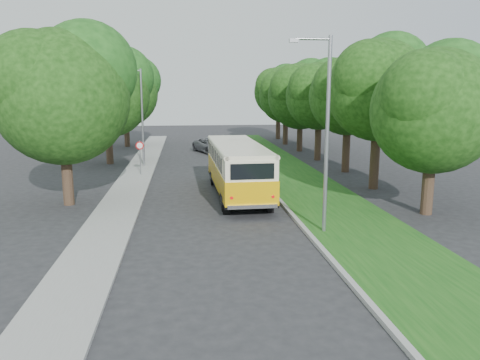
{
  "coord_description": "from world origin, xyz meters",
  "views": [
    {
      "loc": [
        -1.39,
        -20.74,
        5.91
      ],
      "look_at": [
        1.3,
        2.0,
        1.5
      ],
      "focal_mm": 35.0,
      "sensor_mm": 36.0,
      "label": 1
    }
  ],
  "objects": [
    {
      "name": "car_silver",
      "position": [
        3.0,
        7.28,
        0.72
      ],
      "size": [
        2.14,
        4.4,
        1.45
      ],
      "primitive_type": "imported",
      "rotation": [
        0.0,
        0.0,
        0.1
      ],
      "color": "#9F9FA3",
      "rests_on": "ground"
    },
    {
      "name": "lamppost_far",
      "position": [
        -4.7,
        16.0,
        4.12
      ],
      "size": [
        1.71,
        0.16,
        7.5
      ],
      "color": "gray",
      "rests_on": "ground"
    },
    {
      "name": "sidewalk",
      "position": [
        -4.8,
        5.0,
        0.06
      ],
      "size": [
        2.2,
        70.0,
        0.12
      ],
      "primitive_type": "cube",
      "color": "gray",
      "rests_on": "ground"
    },
    {
      "name": "vintage_bus",
      "position": [
        1.51,
        4.99,
        1.52
      ],
      "size": [
        2.87,
        10.29,
        3.04
      ],
      "primitive_type": null,
      "rotation": [
        0.0,
        0.0,
        0.02
      ],
      "color": "#E4A907",
      "rests_on": "ground"
    },
    {
      "name": "car_white",
      "position": [
        2.83,
        14.04,
        0.72
      ],
      "size": [
        2.74,
        4.65,
        1.45
      ],
      "primitive_type": "imported",
      "rotation": [
        0.0,
        0.0,
        -0.3
      ],
      "color": "white",
      "rests_on": "ground"
    },
    {
      "name": "grass_verge",
      "position": [
        5.95,
        5.0,
        0.07
      ],
      "size": [
        4.5,
        70.0,
        0.13
      ],
      "primitive_type": "cube",
      "color": "#154C14",
      "rests_on": "ground"
    },
    {
      "name": "lamppost_near",
      "position": [
        4.21,
        -2.5,
        4.37
      ],
      "size": [
        1.71,
        0.16,
        8.0
      ],
      "color": "gray",
      "rests_on": "ground"
    },
    {
      "name": "treeline",
      "position": [
        3.15,
        17.99,
        5.93
      ],
      "size": [
        24.27,
        41.91,
        9.46
      ],
      "color": "#332319",
      "rests_on": "ground"
    },
    {
      "name": "car_blue",
      "position": [
        3.0,
        22.44,
        0.62
      ],
      "size": [
        2.52,
        4.52,
        1.24
      ],
      "primitive_type": "imported",
      "rotation": [
        0.0,
        0.0,
        -0.19
      ],
      "color": "navy",
      "rests_on": "ground"
    },
    {
      "name": "warning_sign",
      "position": [
        -4.5,
        11.98,
        1.71
      ],
      "size": [
        0.56,
        0.1,
        2.5
      ],
      "color": "gray",
      "rests_on": "ground"
    },
    {
      "name": "ground",
      "position": [
        0.0,
        0.0,
        0.0
      ],
      "size": [
        120.0,
        120.0,
        0.0
      ],
      "primitive_type": "plane",
      "color": "#262628",
      "rests_on": "ground"
    },
    {
      "name": "curb",
      "position": [
        3.6,
        5.0,
        0.07
      ],
      "size": [
        0.2,
        70.0,
        0.15
      ],
      "primitive_type": "cube",
      "color": "gray",
      "rests_on": "ground"
    },
    {
      "name": "car_grey",
      "position": [
        1.17,
        23.94,
        0.7
      ],
      "size": [
        3.96,
        5.51,
        1.39
      ],
      "primitive_type": "imported",
      "rotation": [
        0.0,
        0.0,
        0.37
      ],
      "color": "#5B5D63",
      "rests_on": "ground"
    }
  ]
}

